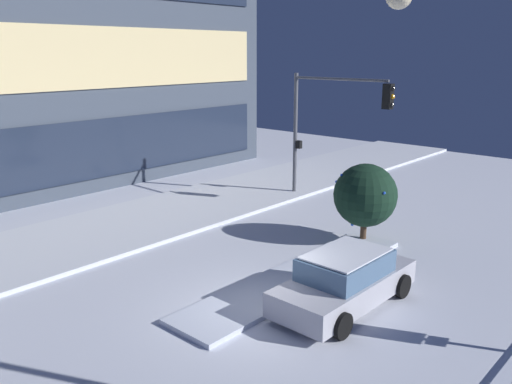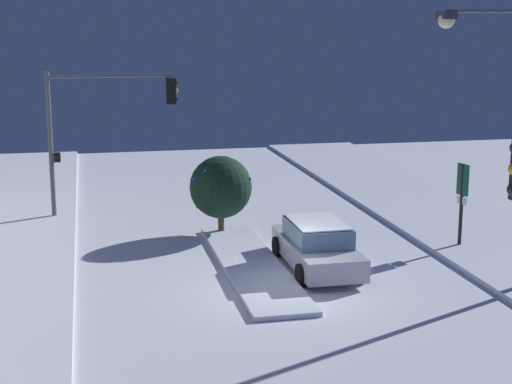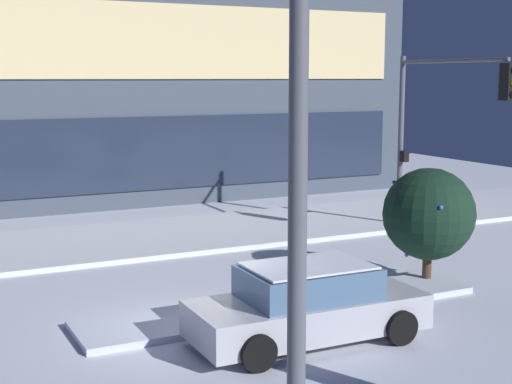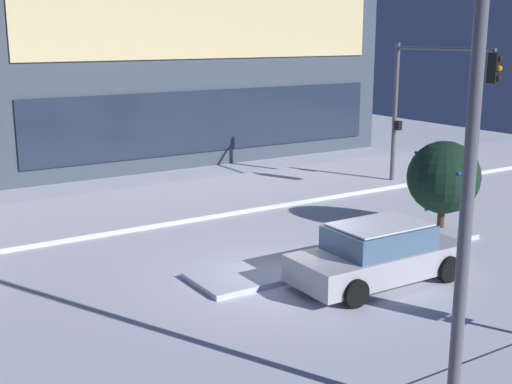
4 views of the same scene
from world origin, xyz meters
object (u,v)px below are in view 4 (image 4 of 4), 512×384
at_px(car_near, 378,254).
at_px(street_lamp_arched, 438,93).
at_px(traffic_light_corner_far_right, 434,90).
at_px(decorated_tree_median, 444,177).

xyz_separation_m(car_near, street_lamp_arched, (-3.07, -4.36, 4.38)).
height_order(car_near, traffic_light_corner_far_right, traffic_light_corner_far_right).
height_order(car_near, street_lamp_arched, street_lamp_arched).
relative_size(traffic_light_corner_far_right, street_lamp_arched, 0.72).
distance_m(car_near, street_lamp_arched, 6.90).
xyz_separation_m(traffic_light_corner_far_right, street_lamp_arched, (-11.29, -10.45, 1.17)).
height_order(traffic_light_corner_far_right, decorated_tree_median, traffic_light_corner_far_right).
bearing_deg(street_lamp_arched, traffic_light_corner_far_right, -40.13).
bearing_deg(decorated_tree_median, street_lamp_arched, -139.59).
xyz_separation_m(traffic_light_corner_far_right, decorated_tree_median, (-3.61, -3.92, -2.20)).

